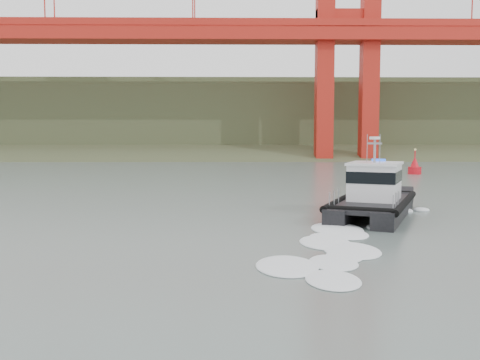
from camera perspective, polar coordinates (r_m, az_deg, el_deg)
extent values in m
plane|color=slate|center=(21.07, -5.10, -8.57)|extent=(400.00, 400.00, 0.00)
cube|color=#354024|center=(112.54, -1.70, 2.50)|extent=(500.00, 44.72, 16.25)
cube|color=#354024|center=(140.43, -1.55, 5.45)|extent=(500.00, 70.00, 18.00)
cube|color=#354024|center=(165.54, -1.46, 7.12)|extent=(500.00, 60.00, 16.00)
cube|color=#B31F16|center=(96.94, -1.88, 15.15)|extent=(260.00, 6.00, 2.20)
cube|color=black|center=(33.08, 11.87, -3.01)|extent=(5.18, 9.72, 1.10)
cube|color=black|center=(32.70, 16.14, -3.19)|extent=(5.18, 9.72, 1.10)
cube|color=black|center=(32.36, 13.88, -2.43)|extent=(6.89, 9.47, 0.23)
cube|color=white|center=(33.14, 14.17, -0.24)|extent=(3.86, 4.14, 2.11)
cube|color=black|center=(33.11, 14.19, 0.42)|extent=(3.93, 4.21, 0.69)
cube|color=white|center=(33.06, 14.22, 1.71)|extent=(4.10, 4.38, 0.15)
cylinder|color=gray|center=(32.75, 14.17, 3.00)|extent=(0.15, 0.15, 1.65)
cylinder|color=white|center=(32.73, 14.20, 4.37)|extent=(0.64, 0.64, 0.17)
cylinder|color=red|center=(68.01, 18.12, 0.90)|extent=(1.57, 1.57, 1.05)
cone|color=red|center=(67.95, 18.15, 1.78)|extent=(1.22, 1.22, 1.57)
cylinder|color=red|center=(67.90, 18.17, 2.66)|extent=(0.14, 0.14, 0.87)
sphere|color=#E5D87F|center=(67.88, 18.18, 3.10)|extent=(0.26, 0.26, 0.26)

